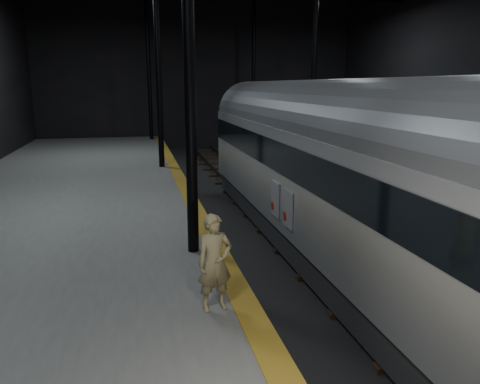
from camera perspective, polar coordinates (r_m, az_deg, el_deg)
name	(u,v)px	position (r m, az deg, el deg)	size (l,w,h in m)	color
ground	(290,230)	(16.07, 6.17, -4.66)	(44.00, 44.00, 0.00)	black
platform_left	(56,231)	(15.30, -21.51, -4.45)	(9.00, 43.80, 1.00)	#525250
tactile_strip	(195,207)	(15.07, -5.52, -1.85)	(0.50, 43.80, 0.01)	olive
track	(290,228)	(16.05, 6.17, -4.43)	(2.40, 43.00, 0.24)	#3F3328
train	(325,165)	(12.96, 10.34, 3.31)	(2.73, 18.20, 4.87)	#AAADB2
woman	(215,263)	(8.12, -3.09, -8.59)	(0.62, 0.41, 1.71)	#928459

